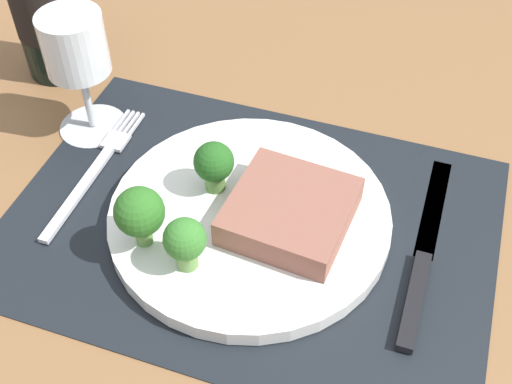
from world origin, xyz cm
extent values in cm
cube|color=brown|center=(0.00, 0.00, -1.50)|extent=(140.00, 110.00, 3.00)
cube|color=black|center=(0.00, 0.00, 0.15)|extent=(44.98, 32.34, 0.30)
cylinder|color=white|center=(0.00, 0.00, 1.10)|extent=(26.05, 26.05, 1.60)
cube|color=#8C5647|center=(3.82, -0.28, 3.28)|extent=(11.23, 11.36, 2.75)
cylinder|color=#5B8942|center=(-7.55, -6.33, 2.93)|extent=(1.50, 1.50, 2.06)
sphere|color=#2D6B23|center=(-7.55, -6.33, 5.82)|extent=(4.38, 4.38, 4.38)
cylinder|color=#5B8942|center=(-4.06, 1.78, 2.79)|extent=(1.89, 1.89, 1.79)
sphere|color=#235B1E|center=(-4.06, 1.78, 5.29)|extent=(3.78, 3.78, 3.78)
cylinder|color=#6B994C|center=(-3.00, -7.45, 2.83)|extent=(1.87, 1.87, 1.86)
sphere|color=#387A2D|center=(-3.00, -7.45, 5.31)|extent=(3.66, 3.66, 3.66)
cube|color=silver|center=(-16.93, -2.00, 0.55)|extent=(1.00, 13.00, 0.50)
cube|color=silver|center=(-16.93, 5.80, 0.55)|extent=(2.40, 2.60, 0.40)
cube|color=silver|center=(-17.83, 8.90, 0.55)|extent=(0.30, 3.60, 0.35)
cube|color=silver|center=(-17.23, 8.90, 0.55)|extent=(0.30, 3.60, 0.35)
cube|color=silver|center=(-16.63, 8.90, 0.55)|extent=(0.30, 3.60, 0.35)
cube|color=silver|center=(-16.03, 8.90, 0.55)|extent=(0.30, 3.60, 0.35)
cube|color=black|center=(16.02, -3.90, 0.70)|extent=(1.40, 10.00, 0.80)
cube|color=silver|center=(16.02, 7.60, 0.45)|extent=(1.80, 13.00, 0.30)
cylinder|color=black|center=(-29.37, 15.69, 8.62)|extent=(7.25, 7.25, 6.70)
cylinder|color=silver|center=(-20.58, 7.60, 0.20)|extent=(7.19, 7.19, 0.40)
cylinder|color=silver|center=(-20.58, 7.60, 3.97)|extent=(0.80, 0.80, 7.14)
cylinder|color=silver|center=(-20.58, 7.60, 10.61)|extent=(6.35, 6.35, 6.15)
cylinder|color=tan|center=(-20.58, 7.60, 8.88)|extent=(5.59, 5.59, 2.68)
camera|label=1|loc=(13.45, -37.46, 47.00)|focal=45.98mm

